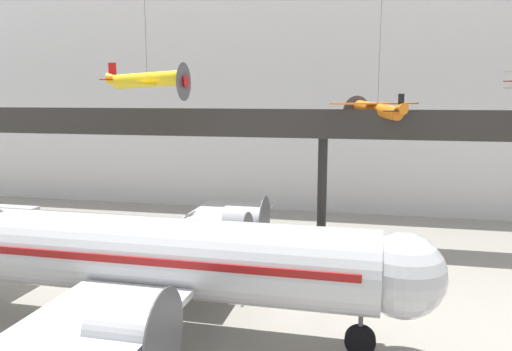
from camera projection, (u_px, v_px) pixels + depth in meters
hangar_back_wall at (333, 87)px, 46.10m from camera, size 140.00×3.00×23.07m
mezzanine_walkway at (322, 132)px, 35.60m from camera, size 110.00×3.20×9.86m
airliner_silver_main at (138, 256)px, 22.66m from camera, size 27.20×30.82×10.38m
suspended_plane_orange_highwing at (377, 109)px, 33.73m from camera, size 5.96×5.52×10.66m
suspended_plane_yellow_lowwing at (147, 80)px, 33.57m from camera, size 5.80×7.11×8.77m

